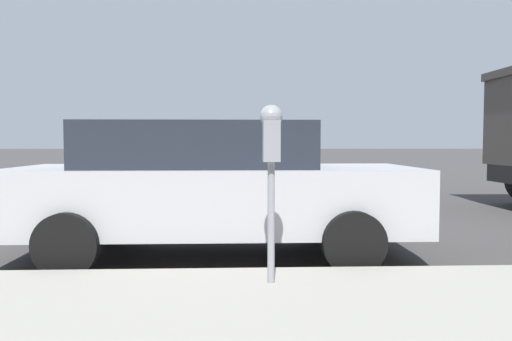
# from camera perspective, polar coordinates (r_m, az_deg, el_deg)

# --- Properties ---
(ground_plane) EXTENTS (220.00, 220.00, 0.00)m
(ground_plane) POSITION_cam_1_polar(r_m,az_deg,el_deg) (6.97, -5.98, -7.70)
(ground_plane) COLOR #3D3A3A
(parking_meter) EXTENTS (0.21, 0.19, 1.49)m
(parking_meter) POSITION_cam_1_polar(r_m,az_deg,el_deg) (4.14, 1.75, 2.63)
(parking_meter) COLOR gray
(parking_meter) RESTS_ON sidewalk
(car_silver) EXTENTS (1.99, 4.56, 1.54)m
(car_silver) POSITION_cam_1_polar(r_m,az_deg,el_deg) (5.78, -5.12, -1.78)
(car_silver) COLOR #B7BABF
(car_silver) RESTS_ON ground_plane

